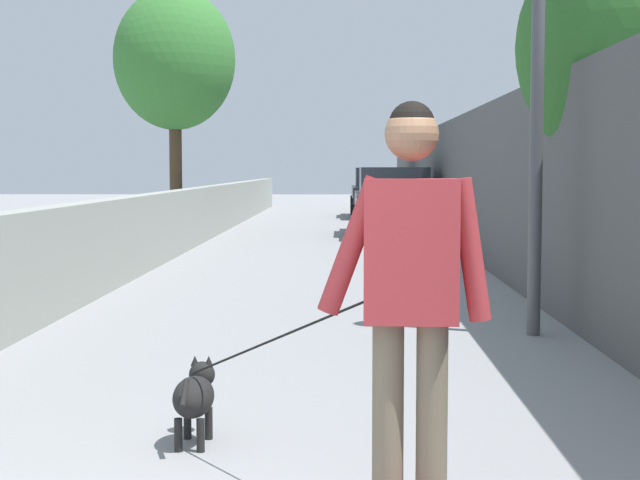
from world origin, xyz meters
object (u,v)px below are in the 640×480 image
object	(u,v)px
car_near	(393,204)
car_far	(380,194)
tree_left_mid	(175,60)
dog	(196,395)
lamp_post	(538,35)
person_skateboarder	(411,275)

from	to	relation	value
car_near	car_far	xyz separation A→B (m)	(8.23, 0.00, -0.00)
tree_left_mid	dog	size ratio (longest dim) A/B	3.45
lamp_post	car_far	size ratio (longest dim) A/B	0.90
tree_left_mid	car_far	distance (m)	10.44
tree_left_mid	car_near	size ratio (longest dim) A/B	1.26
lamp_post	car_far	bearing A→B (deg)	1.60
tree_left_mid	dog	distance (m)	17.01
lamp_post	dog	bearing A→B (deg)	144.41
dog	car_far	bearing A→B (deg)	-4.43
tree_left_mid	lamp_post	bearing A→B (deg)	-156.85
person_skateboarder	lamp_post	bearing A→B (deg)	-16.76
person_skateboarder	dog	distance (m)	1.87
person_skateboarder	car_near	xyz separation A→B (m)	(18.08, -0.86, -0.36)
car_near	car_far	size ratio (longest dim) A/B	1.01
dog	lamp_post	bearing A→B (deg)	-35.59
lamp_post	person_skateboarder	bearing A→B (deg)	163.24
dog	car_far	xyz separation A→B (m)	(25.02, -1.94, 0.44)
dog	car_near	xyz separation A→B (m)	(16.79, -1.94, 0.44)
car_near	tree_left_mid	bearing A→B (deg)	95.04
person_skateboarder	dog	size ratio (longest dim) A/B	1.07
car_near	car_far	world-z (taller)	same
tree_left_mid	car_far	world-z (taller)	tree_left_mid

